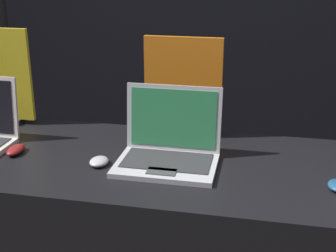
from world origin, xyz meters
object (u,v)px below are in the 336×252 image
mouse_middle (99,161)px  promo_stand_middle (183,90)px  mouse_front (16,150)px  laptop_middle (169,146)px  promo_stand_front (1,79)px

mouse_middle → promo_stand_middle: size_ratio=0.20×
mouse_front → mouse_middle: (0.38, -0.04, -0.00)m
mouse_front → mouse_middle: bearing=-5.7°
laptop_middle → promo_stand_front: bearing=161.4°
promo_stand_front → laptop_middle: promo_stand_front is taller
laptop_middle → mouse_middle: bearing=-161.9°
promo_stand_front → promo_stand_middle: (0.87, 0.01, -0.01)m
mouse_front → mouse_middle: size_ratio=1.22×
mouse_front → promo_stand_middle: bearing=29.0°
laptop_middle → mouse_front: bearing=-175.7°
mouse_front → promo_stand_middle: (0.64, 0.35, 0.20)m
promo_stand_front → mouse_middle: (0.61, -0.38, -0.20)m
laptop_middle → mouse_middle: laptop_middle is taller
laptop_middle → promo_stand_middle: bearing=90.0°
laptop_middle → promo_stand_middle: promo_stand_middle is taller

